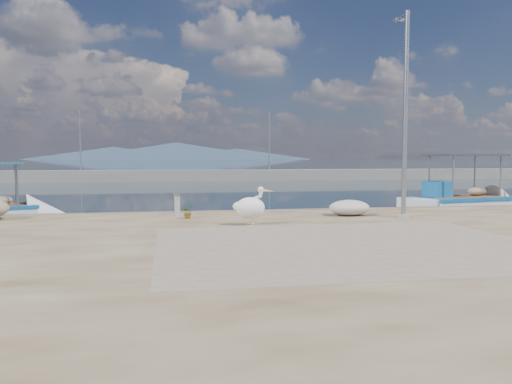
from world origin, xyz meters
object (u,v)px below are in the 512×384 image
(pelican, at_px, (251,207))
(bollard_near, at_px, (177,204))
(boat_right, at_px, (463,204))
(lamp_post, at_px, (405,121))

(pelican, distance_m, bollard_near, 3.58)
(boat_right, height_order, bollard_near, boat_right)
(boat_right, distance_m, bollard_near, 14.70)
(boat_right, relative_size, bollard_near, 8.68)
(boat_right, relative_size, lamp_post, 0.99)
(pelican, bearing_deg, bollard_near, 135.82)
(bollard_near, bearing_deg, pelican, -52.86)
(pelican, relative_size, lamp_post, 0.18)
(pelican, distance_m, lamp_post, 6.27)
(lamp_post, height_order, bollard_near, lamp_post)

